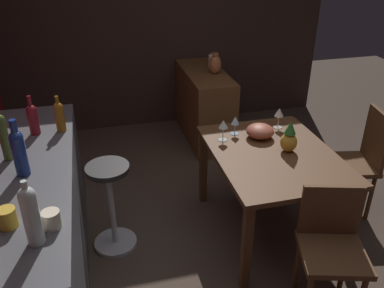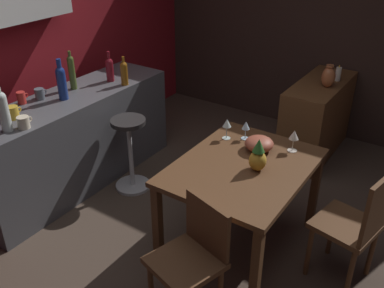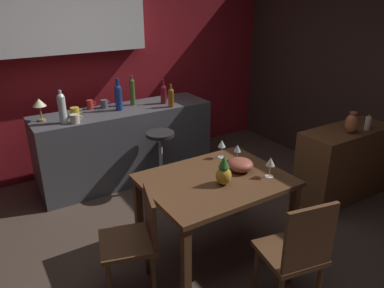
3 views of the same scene
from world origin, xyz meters
TOP-DOWN VIEW (x-y plane):
  - ground_plane at (0.00, 0.00)m, footprint 9.00×9.00m
  - wall_kitchen_back at (-0.06, 2.08)m, footprint 5.20×0.33m
  - wall_side_right at (2.55, 0.30)m, footprint 0.10×4.40m
  - dining_table at (0.16, -0.27)m, footprint 1.17×0.90m
  - kitchen_counter at (0.08, 1.49)m, footprint 2.10×0.60m
  - sideboard_cabinet at (1.94, -0.23)m, footprint 1.10×0.44m
  - chair_near_window at (-0.61, -0.34)m, footprint 0.50×0.50m
  - chair_by_doorway at (0.25, -1.11)m, footprint 0.47×0.47m
  - bar_stool at (0.29, 0.97)m, footprint 0.34×0.34m
  - wine_glass_left at (0.53, -0.09)m, footprint 0.07×0.07m
  - wine_glass_right at (0.45, 0.04)m, footprint 0.07×0.07m
  - wine_glass_center at (0.56, -0.48)m, footprint 0.08×0.08m
  - pineapple_centerpiece at (0.16, -0.38)m, footprint 0.13×0.13m
  - fruit_bowl at (0.43, -0.26)m, footprint 0.23×0.23m
  - wine_bottle_ruby at (0.60, 1.45)m, footprint 0.08×0.08m
  - wine_bottle_cobalt at (0.03, 1.48)m, footprint 0.08×0.08m
  - wine_bottle_olive at (0.25, 1.59)m, footprint 0.06×0.06m
  - wine_bottle_amber at (0.60, 1.27)m, footprint 0.07×0.07m
  - wine_bottle_clear at (-0.64, 1.35)m, footprint 0.08×0.08m
  - cup_mustard at (-0.48, 1.50)m, footprint 0.13×0.09m
  - cup_slate at (-0.09, 1.65)m, footprint 0.12×0.08m
  - cup_red at (-0.25, 1.70)m, footprint 0.11×0.07m
  - cup_cream at (-0.54, 1.28)m, footprint 0.13×0.09m
  - pillar_candle_tall at (2.08, -0.34)m, footprint 0.06×0.06m
  - vase_copper at (1.84, -0.32)m, footprint 0.13×0.13m

SIDE VIEW (x-z plane):
  - ground_plane at x=0.00m, z-range 0.00..0.00m
  - bar_stool at x=0.29m, z-range 0.02..0.75m
  - sideboard_cabinet at x=1.94m, z-range 0.00..0.82m
  - kitchen_counter at x=0.08m, z-range 0.00..0.90m
  - chair_near_window at x=-0.61m, z-range 0.06..0.90m
  - chair_by_doorway at x=0.25m, z-range 0.04..0.98m
  - dining_table at x=0.16m, z-range 0.28..1.02m
  - fruit_bowl at x=0.43m, z-range 0.74..0.85m
  - pineapple_centerpiece at x=0.16m, z-range 0.72..0.97m
  - wine_glass_left at x=0.53m, z-range 0.78..0.93m
  - wine_glass_center at x=0.56m, z-range 0.78..0.96m
  - wine_glass_right at x=0.45m, z-range 0.78..0.96m
  - pillar_candle_tall at x=2.08m, z-range 0.81..0.98m
  - vase_copper at x=1.84m, z-range 0.81..1.04m
  - cup_cream at x=-0.54m, z-range 0.90..1.00m
  - cup_slate at x=-0.09m, z-range 0.90..1.00m
  - cup_mustard at x=-0.48m, z-range 0.90..1.01m
  - cup_red at x=-0.25m, z-range 0.90..1.01m
  - wine_bottle_amber at x=0.60m, z-range 0.89..1.16m
  - wine_bottle_ruby at x=0.60m, z-range 0.88..1.18m
  - wine_bottle_cobalt at x=0.03m, z-range 0.88..1.25m
  - wine_bottle_clear at x=-0.64m, z-range 0.90..1.25m
  - wine_bottle_olive at x=0.25m, z-range 0.89..1.26m
  - wall_side_right at x=2.55m, z-range 0.00..2.60m
  - wall_kitchen_back at x=-0.06m, z-range 0.11..2.71m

